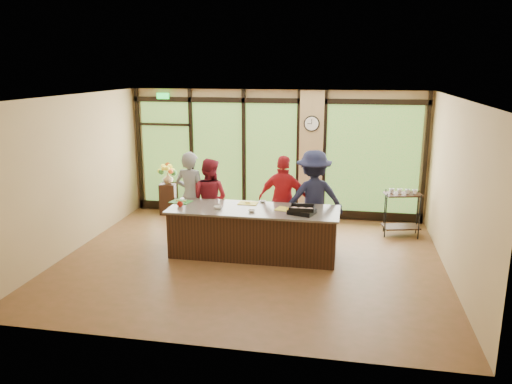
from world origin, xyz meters
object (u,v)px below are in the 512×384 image
at_px(bar_cart, 402,208).
at_px(flower_stand, 169,199).
at_px(cook_left, 191,196).
at_px(island_base, 254,233).
at_px(cook_right, 313,198).
at_px(roasting_pan, 302,212).

bearing_deg(bar_cart, flower_stand, 159.45).
distance_m(cook_left, bar_cart, 4.45).
relative_size(island_base, bar_cart, 3.04).
bearing_deg(bar_cart, island_base, -163.38).
distance_m(cook_right, roasting_pan, 0.96).
bearing_deg(cook_right, island_base, 19.07).
distance_m(island_base, roasting_pan, 1.07).
distance_m(island_base, flower_stand, 3.46).
distance_m(flower_stand, bar_cart, 5.48).
height_order(island_base, roasting_pan, roasting_pan).
bearing_deg(bar_cart, cook_left, 179.40).
bearing_deg(island_base, cook_right, 36.46).
distance_m(roasting_pan, bar_cart, 2.72).
xyz_separation_m(island_base, roasting_pan, (0.92, -0.17, 0.52)).
bearing_deg(island_base, flower_stand, 137.75).
bearing_deg(roasting_pan, bar_cart, 62.32).
bearing_deg(cook_left, flower_stand, -44.91).
bearing_deg(flower_stand, cook_left, -60.66).
relative_size(cook_left, flower_stand, 2.44).
xyz_separation_m(roasting_pan, bar_cart, (1.95, 1.87, -0.35)).
xyz_separation_m(island_base, cook_left, (-1.45, 0.67, 0.49)).
height_order(cook_right, roasting_pan, cook_right).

